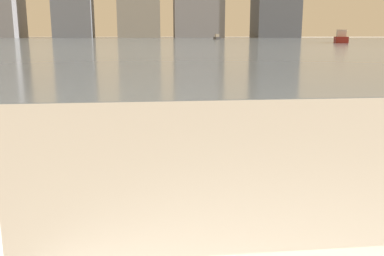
# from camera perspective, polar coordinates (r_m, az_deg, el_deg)

# --- Properties ---
(harbor_water) EXTENTS (180.00, 110.00, 0.01)m
(harbor_water) POSITION_cam_1_polar(r_m,az_deg,el_deg) (61.96, -6.22, 11.39)
(harbor_water) COLOR slate
(harbor_water) RESTS_ON ground_plane
(harbor_boat_1) EXTENTS (2.80, 4.36, 1.55)m
(harbor_boat_1) POSITION_cam_1_polar(r_m,az_deg,el_deg) (55.17, 19.25, 11.24)
(harbor_boat_1) COLOR maroon
(harbor_boat_1) RESTS_ON harbor_water
(harbor_boat_3) EXTENTS (1.06, 2.74, 1.01)m
(harbor_boat_3) POSITION_cam_1_polar(r_m,az_deg,el_deg) (85.15, 3.35, 11.96)
(harbor_boat_3) COLOR #4C4C51
(harbor_boat_3) RESTS_ON harbor_water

